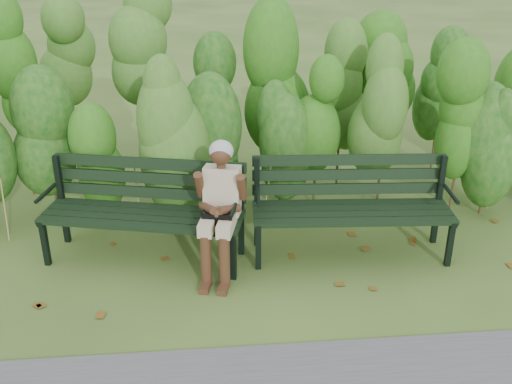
{
  "coord_description": "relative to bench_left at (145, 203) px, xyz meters",
  "views": [
    {
      "loc": [
        -0.47,
        -4.7,
        3.1
      ],
      "look_at": [
        0.0,
        0.35,
        0.75
      ],
      "focal_mm": 42.0,
      "sensor_mm": 36.0,
      "label": 1
    }
  ],
  "objects": [
    {
      "name": "ground",
      "position": [
        1.06,
        -0.59,
        -0.57
      ],
      "size": [
        80.0,
        80.0,
        0.0
      ],
      "primitive_type": "plane",
      "color": "#364B1D"
    },
    {
      "name": "hedge_band",
      "position": [
        1.06,
        1.28,
        0.69
      ],
      "size": [
        11.04,
        1.67,
        2.42
      ],
      "color": "#47381E",
      "rests_on": "ground"
    },
    {
      "name": "leaf_litter",
      "position": [
        1.52,
        -0.51,
        -0.56
      ],
      "size": [
        5.86,
        2.2,
        0.01
      ],
      "color": "brown",
      "rests_on": "ground"
    },
    {
      "name": "bench_left",
      "position": [
        0.0,
        0.0,
        0.0
      ],
      "size": [
        2.02,
        1.05,
        0.96
      ],
      "color": "black",
      "rests_on": "ground"
    },
    {
      "name": "bench_right",
      "position": [
        2.01,
        -0.1,
        0.0
      ],
      "size": [
        1.96,
        0.75,
        0.96
      ],
      "color": "black",
      "rests_on": "ground"
    },
    {
      "name": "seated_woman",
      "position": [
        0.71,
        -0.36,
        0.17
      ],
      "size": [
        0.51,
        0.74,
        1.28
      ],
      "color": "tan",
      "rests_on": "ground"
    }
  ]
}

